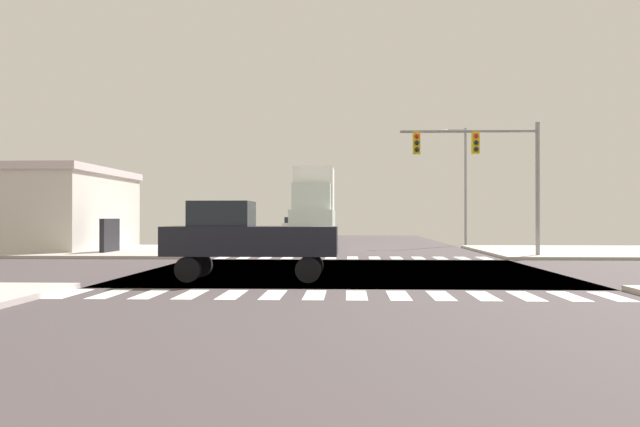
# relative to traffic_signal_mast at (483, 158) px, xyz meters

# --- Properties ---
(ground) EXTENTS (90.00, 90.00, 0.05)m
(ground) POSITION_rel_traffic_signal_mast_xyz_m (-6.26, -7.62, -4.64)
(ground) COLOR #433A3D
(sidewalk_corner_ne) EXTENTS (12.00, 12.00, 0.14)m
(sidewalk_corner_ne) POSITION_rel_traffic_signal_mast_xyz_m (6.74, 4.38, -4.54)
(sidewalk_corner_ne) COLOR #B2ADA3
(sidewalk_corner_ne) RESTS_ON ground
(sidewalk_corner_nw) EXTENTS (12.00, 12.00, 0.14)m
(sidewalk_corner_nw) POSITION_rel_traffic_signal_mast_xyz_m (-19.26, 4.38, -4.54)
(sidewalk_corner_nw) COLOR #B5A9A2
(sidewalk_corner_nw) RESTS_ON ground
(crosswalk_near) EXTENTS (13.50, 2.00, 0.01)m
(crosswalk_near) POSITION_rel_traffic_signal_mast_xyz_m (-6.51, -14.92, -4.61)
(crosswalk_near) COLOR white
(crosswalk_near) RESTS_ON ground
(crosswalk_far) EXTENTS (13.50, 2.00, 0.01)m
(crosswalk_far) POSITION_rel_traffic_signal_mast_xyz_m (-6.51, -0.32, -4.61)
(crosswalk_far) COLOR white
(crosswalk_far) RESTS_ON ground
(traffic_signal_mast) EXTENTS (6.40, 0.55, 6.25)m
(traffic_signal_mast) POSITION_rel_traffic_signal_mast_xyz_m (0.00, 0.00, 0.00)
(traffic_signal_mast) COLOR gray
(traffic_signal_mast) RESTS_ON ground
(street_lamp) EXTENTS (1.78, 0.32, 7.78)m
(street_lamp) POSITION_rel_traffic_signal_mast_xyz_m (1.32, 13.50, 0.06)
(street_lamp) COLOR gray
(street_lamp) RESTS_ON ground
(bank_building) EXTENTS (12.78, 10.74, 4.64)m
(bank_building) POSITION_rel_traffic_signal_mast_xyz_m (-25.18, 6.22, -2.28)
(bank_building) COLOR beige
(bank_building) RESTS_ON ground
(pickup_nearside_1) EXTENTS (2.00, 5.10, 2.35)m
(pickup_nearside_1) POSITION_rel_traffic_signal_mast_xyz_m (-8.26, 18.06, -3.32)
(pickup_nearside_1) COLOR black
(pickup_nearside_1) RESTS_ON ground
(pickup_farside_2) EXTENTS (5.10, 2.00, 2.35)m
(pickup_farside_2) POSITION_rel_traffic_signal_mast_xyz_m (-9.26, -11.12, -3.32)
(pickup_farside_2) COLOR black
(pickup_farside_2) RESTS_ON ground
(box_truck_crossing_1) EXTENTS (2.40, 7.20, 4.85)m
(box_truck_crossing_1) POSITION_rel_traffic_signal_mast_xyz_m (-8.26, 8.63, -2.05)
(box_truck_crossing_1) COLOR black
(box_truck_crossing_1) RESTS_ON ground
(sedan_queued_1) EXTENTS (1.80, 4.30, 1.88)m
(sedan_queued_1) POSITION_rel_traffic_signal_mast_xyz_m (-11.26, 30.44, -3.49)
(sedan_queued_1) COLOR black
(sedan_queued_1) RESTS_ON ground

